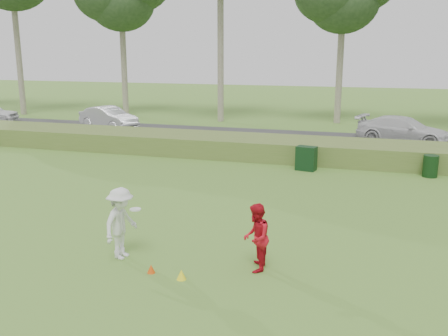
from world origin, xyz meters
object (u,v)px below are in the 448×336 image
(cone_yellow, at_px, (181,274))
(car_mid, at_px, (109,118))
(player_white, at_px, (121,223))
(utility_cabinet, at_px, (306,158))
(car_right, at_px, (404,130))
(trash_bin, at_px, (430,166))
(player_red, at_px, (256,238))
(cone_orange, at_px, (151,269))

(cone_yellow, height_order, car_mid, car_mid)
(player_white, relative_size, utility_cabinet, 1.73)
(cone_yellow, distance_m, car_right, 19.36)
(car_mid, bearing_deg, car_right, -69.45)
(cone_yellow, xyz_separation_m, trash_bin, (6.14, 11.45, 0.32))
(player_red, height_order, trash_bin, player_red)
(car_mid, height_order, car_right, car_right)
(player_white, bearing_deg, player_red, -78.11)
(utility_cabinet, distance_m, car_right, 8.53)
(utility_cabinet, height_order, trash_bin, utility_cabinet)
(cone_orange, bearing_deg, cone_yellow, -8.17)
(player_red, xyz_separation_m, car_right, (3.95, 17.62, -0.02))
(player_white, height_order, trash_bin, player_white)
(player_white, distance_m, player_red, 3.30)
(cone_orange, bearing_deg, utility_cabinet, 79.64)
(cone_yellow, distance_m, utility_cabinet, 11.22)
(cone_orange, xyz_separation_m, car_mid, (-11.54, 18.50, 0.65))
(cone_yellow, height_order, trash_bin, trash_bin)
(cone_orange, height_order, car_mid, car_mid)
(car_right, bearing_deg, player_white, 174.24)
(trash_bin, distance_m, car_mid, 19.81)
(player_red, relative_size, car_right, 0.32)
(player_white, bearing_deg, cone_yellow, -103.70)
(player_white, bearing_deg, utility_cabinet, -8.83)
(player_white, height_order, car_right, player_white)
(utility_cabinet, bearing_deg, car_right, 71.07)
(player_red, relative_size, cone_orange, 7.88)
(player_red, bearing_deg, car_right, 160.35)
(cone_orange, relative_size, car_right, 0.04)
(player_white, height_order, player_red, player_white)
(player_red, xyz_separation_m, utility_cabinet, (-0.23, 10.19, -0.28))
(trash_bin, height_order, car_right, car_right)
(player_white, xyz_separation_m, player_red, (3.29, 0.25, -0.09))
(player_red, bearing_deg, car_mid, -149.01)
(cone_orange, bearing_deg, car_right, 71.45)
(utility_cabinet, relative_size, car_right, 0.21)
(cone_orange, distance_m, utility_cabinet, 11.23)
(player_white, relative_size, cone_orange, 8.76)
(cone_orange, xyz_separation_m, car_right, (6.20, 18.47, 0.67))
(cone_orange, relative_size, trash_bin, 0.23)
(cone_yellow, distance_m, car_mid, 22.33)
(car_right, bearing_deg, cone_yellow, -179.94)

